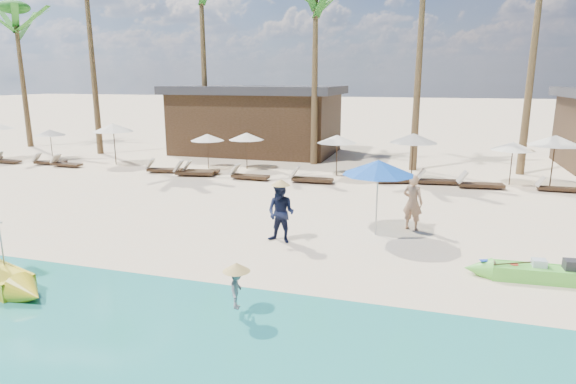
% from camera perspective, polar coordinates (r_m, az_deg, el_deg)
% --- Properties ---
extents(ground, '(240.00, 240.00, 0.00)m').
position_cam_1_polar(ground, '(13.37, 2.44, -7.48)').
color(ground, beige).
rests_on(ground, ground).
extents(wet_sand_strip, '(240.00, 4.50, 0.01)m').
position_cam_1_polar(wet_sand_strip, '(9.09, -5.84, -18.17)').
color(wet_sand_strip, tan).
rests_on(wet_sand_strip, ground).
extents(green_canoe, '(4.61, 0.77, 0.59)m').
position_cam_1_polar(green_canoe, '(13.25, 29.09, -8.51)').
color(green_canoe, '#58C53C').
rests_on(green_canoe, ground).
extents(tourist, '(0.76, 0.62, 1.79)m').
position_cam_1_polar(tourist, '(15.82, 14.56, -1.21)').
color(tourist, tan).
rests_on(tourist, ground).
extents(vendor_green, '(0.97, 0.81, 1.79)m').
position_cam_1_polar(vendor_green, '(14.14, -0.84, -2.50)').
color(vendor_green, '#121833').
rests_on(vendor_green, ground).
extents(vendor_yellow, '(0.42, 0.61, 0.86)m').
position_cam_1_polar(vendor_yellow, '(9.95, -6.08, -11.29)').
color(vendor_yellow, gray).
rests_on(vendor_yellow, ground).
extents(blue_umbrella, '(2.19, 2.19, 2.35)m').
position_cam_1_polar(blue_umbrella, '(14.79, 10.65, 2.89)').
color(blue_umbrella, '#99999E').
rests_on(blue_umbrella, ground).
extents(resort_parasol_1, '(1.76, 1.76, 1.81)m').
position_cam_1_polar(resort_parasol_1, '(32.07, -26.39, 6.34)').
color(resort_parasol_1, '#3B2618').
rests_on(resort_parasol_1, ground).
extents(lounger_1_left, '(1.72, 0.61, 0.58)m').
position_cam_1_polar(lounger_1_left, '(32.09, -30.45, 3.29)').
color(lounger_1_left, '#3B2618').
rests_on(lounger_1_left, ground).
extents(lounger_1_right, '(1.85, 1.02, 0.60)m').
position_cam_1_polar(lounger_1_right, '(30.39, -26.55, 3.27)').
color(lounger_1_right, '#3B2618').
rests_on(lounger_1_right, ground).
extents(resort_parasol_2, '(2.25, 2.25, 2.32)m').
position_cam_1_polar(resort_parasol_2, '(28.74, -20.02, 7.19)').
color(resort_parasol_2, '#3B2618').
rests_on(resort_parasol_2, ground).
extents(lounger_2_left, '(1.79, 0.57, 0.61)m').
position_cam_1_polar(lounger_2_left, '(29.26, -24.90, 3.11)').
color(lounger_2_left, '#3B2618').
rests_on(lounger_2_left, ground).
extents(resort_parasol_3, '(1.81, 1.81, 1.87)m').
position_cam_1_polar(resort_parasol_3, '(26.25, -9.54, 6.40)').
color(resort_parasol_3, '#3B2618').
rests_on(resort_parasol_3, ground).
extents(lounger_3_left, '(1.94, 0.96, 0.63)m').
position_cam_1_polar(lounger_3_left, '(25.72, -14.69, 2.69)').
color(lounger_3_left, '#3B2618').
rests_on(lounger_3_left, ground).
extents(lounger_3_right, '(2.07, 0.98, 0.68)m').
position_cam_1_polar(lounger_3_right, '(24.48, -11.30, 2.39)').
color(lounger_3_right, '#3B2618').
rests_on(lounger_3_right, ground).
extents(resort_parasol_4, '(1.90, 1.90, 1.95)m').
position_cam_1_polar(resort_parasol_4, '(25.82, -4.95, 6.59)').
color(resort_parasol_4, '#3B2618').
rests_on(resort_parasol_4, ground).
extents(lounger_4_left, '(1.90, 0.93, 0.62)m').
position_cam_1_polar(lounger_4_left, '(24.90, -10.42, 2.56)').
color(lounger_4_left, '#3B2618').
rests_on(lounger_4_left, ground).
extents(lounger_4_right, '(1.93, 0.64, 0.65)m').
position_cam_1_polar(lounger_4_right, '(23.26, -4.80, 2.01)').
color(lounger_4_right, '#3B2618').
rests_on(lounger_4_right, ground).
extents(resort_parasol_5, '(1.99, 1.99, 2.05)m').
position_cam_1_polar(resort_parasol_5, '(23.98, 5.84, 6.27)').
color(resort_parasol_5, '#3B2618').
rests_on(resort_parasol_5, ground).
extents(lounger_5_left, '(2.03, 0.71, 0.68)m').
position_cam_1_polar(lounger_5_left, '(22.45, 2.56, 1.66)').
color(lounger_5_left, '#3B2618').
rests_on(lounger_5_left, ground).
extents(resort_parasol_6, '(2.22, 2.22, 2.28)m').
position_cam_1_polar(resort_parasol_6, '(23.17, 14.66, 6.20)').
color(resort_parasol_6, '#3B2618').
rests_on(resort_parasol_6, ground).
extents(lounger_6_left, '(2.08, 1.20, 0.68)m').
position_cam_1_polar(lounger_6_left, '(22.87, 12.42, 1.57)').
color(lounger_6_left, '#3B2618').
rests_on(lounger_6_left, ground).
extents(lounger_6_right, '(1.93, 0.84, 0.63)m').
position_cam_1_polar(lounger_6_right, '(23.10, 17.02, 1.38)').
color(lounger_6_right, '#3B2618').
rests_on(lounger_6_right, ground).
extents(resort_parasol_7, '(1.92, 1.92, 1.98)m').
position_cam_1_polar(resort_parasol_7, '(24.02, 25.13, 4.95)').
color(resort_parasol_7, '#3B2618').
rests_on(resort_parasol_7, ground).
extents(lounger_7_left, '(2.06, 0.87, 0.68)m').
position_cam_1_polar(lounger_7_left, '(22.87, 21.58, 0.95)').
color(lounger_7_left, '#3B2618').
rests_on(lounger_7_left, ground).
extents(lounger_7_right, '(1.67, 0.51, 0.57)m').
position_cam_1_polar(lounger_7_right, '(23.66, 29.06, 0.49)').
color(lounger_7_right, '#3B2618').
rests_on(lounger_7_right, ground).
extents(resort_parasol_8, '(2.28, 2.28, 2.35)m').
position_cam_1_polar(resort_parasol_8, '(24.14, 29.13, 5.37)').
color(resort_parasol_8, '#3B2618').
rests_on(resort_parasol_8, ground).
extents(palm_0, '(2.08, 2.08, 9.90)m').
position_cam_1_polar(palm_0, '(39.25, -29.52, 16.55)').
color(palm_0, brown).
rests_on(palm_0, ground).
extents(palm_2, '(2.08, 2.08, 11.33)m').
position_cam_1_polar(palm_2, '(30.70, -10.24, 21.39)').
color(palm_2, brown).
rests_on(palm_2, ground).
extents(palm_3, '(2.08, 2.08, 10.52)m').
position_cam_1_polar(palm_3, '(27.44, 3.30, 21.28)').
color(palm_3, brown).
rests_on(palm_3, ground).
extents(pavilion_west, '(10.80, 6.60, 4.30)m').
position_cam_1_polar(pavilion_west, '(31.73, -3.73, 8.63)').
color(pavilion_west, '#3B2618').
rests_on(pavilion_west, ground).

